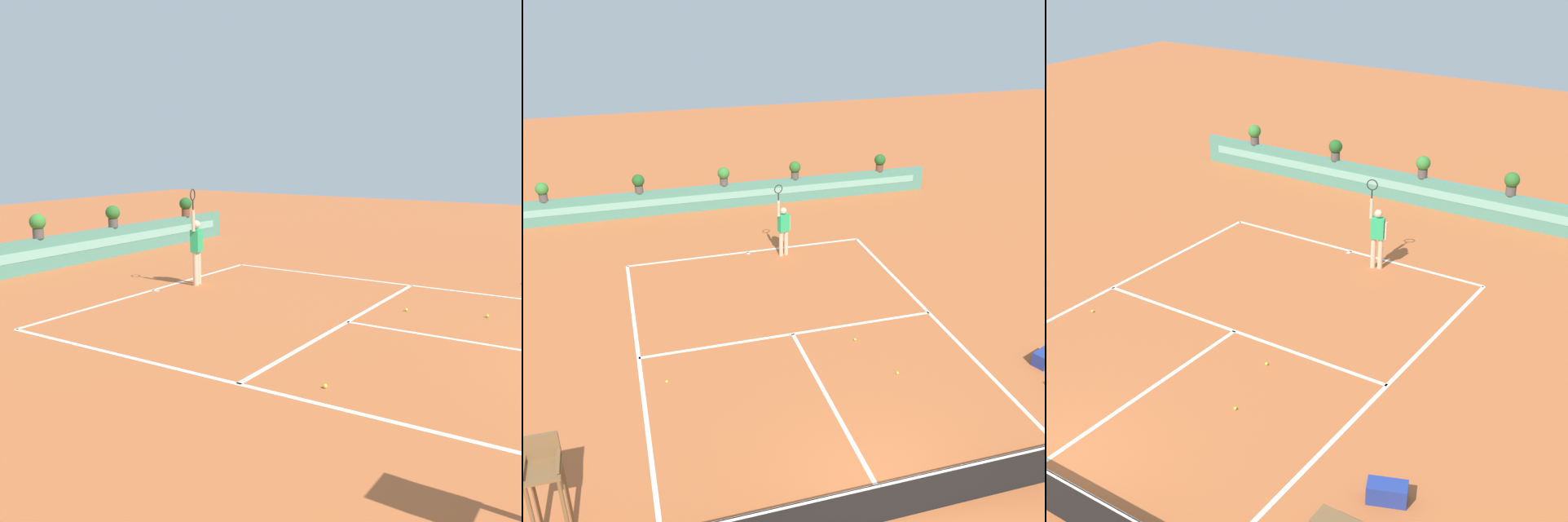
{
  "view_description": "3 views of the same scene",
  "coord_description": "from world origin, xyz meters",
  "views": [
    {
      "loc": [
        -11.66,
        1.22,
        3.67
      ],
      "look_at": [
        0.46,
        8.86,
        1.0
      ],
      "focal_mm": 42.49,
      "sensor_mm": 36.0,
      "label": 1
    },
    {
      "loc": [
        -4.1,
        -7.02,
        9.01
      ],
      "look_at": [
        0.46,
        8.86,
        1.0
      ],
      "focal_mm": 41.95,
      "sensor_mm": 36.0,
      "label": 2
    },
    {
      "loc": [
        10.13,
        -5.83,
        9.33
      ],
      "look_at": [
        0.46,
        8.86,
        1.0
      ],
      "focal_mm": 52.7,
      "sensor_mm": 36.0,
      "label": 3
    }
  ],
  "objects": [
    {
      "name": "tennis_ball_by_sideline",
      "position": [
        1.95,
        3.96,
        0.03
      ],
      "size": [
        0.07,
        0.07,
        0.07
      ],
      "primitive_type": "sphere",
      "color": "#CCE033",
      "rests_on": "ground"
    },
    {
      "name": "back_wall_barrier",
      "position": [
        0.0,
        16.39,
        0.5
      ],
      "size": [
        18.0,
        0.21,
        1.0
      ],
      "color": "#4C8E7A",
      "rests_on": "ground"
    },
    {
      "name": "tennis_player",
      "position": [
        1.15,
        11.32,
        1.05
      ],
      "size": [
        0.6,
        0.31,
        2.58
      ],
      "color": "beige",
      "rests_on": "ground"
    },
    {
      "name": "potted_plant_far_right",
      "position": [
        6.94,
        16.39,
        1.41
      ],
      "size": [
        0.48,
        0.48,
        0.72
      ],
      "color": "brown",
      "rests_on": "back_wall_barrier"
    },
    {
      "name": "tennis_ball_near_baseline",
      "position": [
        1.51,
        5.63,
        0.03
      ],
      "size": [
        0.07,
        0.07,
        0.07
      ],
      "primitive_type": "sphere",
      "color": "#CCE033",
      "rests_on": "ground"
    },
    {
      "name": "ground_plane",
      "position": [
        0.0,
        6.0,
        0.0
      ],
      "size": [
        60.0,
        60.0,
        0.0
      ],
      "primitive_type": "plane",
      "color": "#BC6033"
    },
    {
      "name": "potted_plant_right",
      "position": [
        3.1,
        16.39,
        1.41
      ],
      "size": [
        0.48,
        0.48,
        0.72
      ],
      "color": "#514C47",
      "rests_on": "back_wall_barrier"
    },
    {
      "name": "potted_plant_centre",
      "position": [
        0.08,
        16.39,
        1.41
      ],
      "size": [
        0.48,
        0.48,
        0.72
      ],
      "color": "#514C47",
      "rests_on": "back_wall_barrier"
    },
    {
      "name": "court_lines",
      "position": [
        0.0,
        6.72,
        0.0
      ],
      "size": [
        8.32,
        11.94,
        0.01
      ],
      "color": "white",
      "rests_on": "ground"
    },
    {
      "name": "tennis_ball_mid_court",
      "position": [
        -3.53,
        5.17,
        0.03
      ],
      "size": [
        0.07,
        0.07,
        0.07
      ],
      "primitive_type": "sphere",
      "color": "#CCE033",
      "rests_on": "ground"
    }
  ]
}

